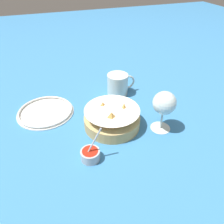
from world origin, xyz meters
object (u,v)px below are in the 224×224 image
object	(u,v)px
food_basket	(112,118)
side_plate	(45,111)
beer_mug	(118,85)
wine_glass	(164,104)
sauce_cup	(90,154)

from	to	relation	value
food_basket	side_plate	size ratio (longest dim) A/B	0.92
food_basket	beer_mug	world-z (taller)	food_basket
wine_glass	beer_mug	bearing A→B (deg)	101.97
food_basket	beer_mug	xyz separation A→B (m)	(0.10, 0.21, 0.01)
food_basket	sauce_cup	xyz separation A→B (m)	(-0.12, -0.13, -0.01)
sauce_cup	beer_mug	distance (m)	0.40
beer_mug	side_plate	bearing A→B (deg)	-171.88
sauce_cup	food_basket	bearing A→B (deg)	48.13
wine_glass	beer_mug	world-z (taller)	wine_glass
wine_glass	side_plate	bearing A→B (deg)	148.61
food_basket	side_plate	xyz separation A→B (m)	(-0.22, 0.16, -0.03)
food_basket	sauce_cup	world-z (taller)	sauce_cup
beer_mug	side_plate	distance (m)	0.33
beer_mug	food_basket	bearing A→B (deg)	-116.10
sauce_cup	side_plate	xyz separation A→B (m)	(-0.11, 0.29, -0.01)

